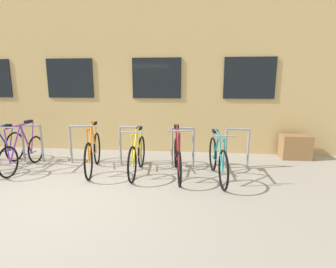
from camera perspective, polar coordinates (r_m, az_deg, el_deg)
ground_plane at (r=4.80m, az=-22.95°, el=-12.92°), size 42.00×42.00×0.00m
storefront_building at (r=11.12m, az=-5.83°, el=14.09°), size 28.00×7.78×4.92m
bike_rack at (r=6.22m, az=-13.59°, el=-1.64°), size 6.53×0.05×0.92m
bicycle_blue at (r=6.98m, az=-32.91°, el=-3.05°), size 0.44×1.80×0.99m
bicycle_yellow at (r=5.52m, az=-6.75°, el=-4.69°), size 0.44×1.68×1.00m
bicycle_maroon at (r=5.38m, az=2.08°, el=-5.10°), size 0.44×1.76×1.05m
bicycle_purple at (r=6.60m, az=-29.14°, el=-3.51°), size 0.44×1.68×1.06m
bicycle_orange at (r=5.88m, az=-16.07°, el=-3.84°), size 0.52×1.77×1.09m
bicycle_teal at (r=5.29m, az=10.79°, el=-5.44°), size 0.44×1.80×0.99m
planter_box at (r=7.30m, az=26.06°, el=-2.54°), size 0.70×0.44×0.60m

